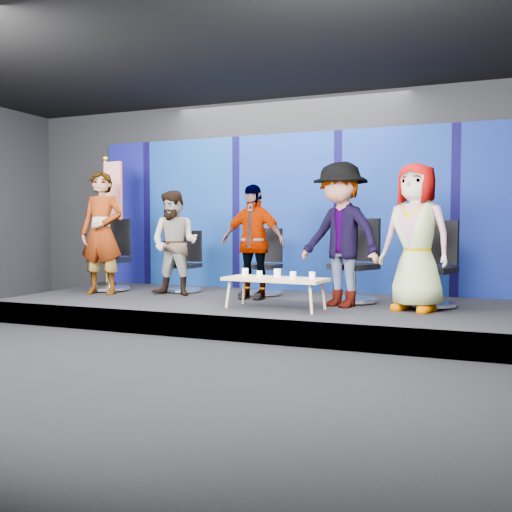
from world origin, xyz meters
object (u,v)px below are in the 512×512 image
object	(u,v)px
chair_e	(434,278)
flag_stand	(110,218)
chair_a	(111,267)
panelist_e	(416,237)
mug_d	(293,275)
mug_e	(312,275)
mug_c	(277,273)
panelist_c	(252,242)
panelist_a	(102,233)
chair_b	(185,272)
chair_c	(265,273)
panelist_d	(340,235)
mug_b	(259,274)
mug_a	(245,272)
panelist_b	(175,243)
coffee_table	(275,280)
chair_d	(356,275)

from	to	relation	value
chair_e	flag_stand	bearing A→B (deg)	-163.55
chair_e	flag_stand	distance (m)	5.39
chair_a	chair_e	bearing A→B (deg)	-7.39
flag_stand	panelist_e	bearing A→B (deg)	-0.54
mug_d	mug_e	distance (m)	0.24
chair_a	mug_c	distance (m)	3.38
panelist_c	panelist_a	bearing A→B (deg)	-169.01
mug_c	chair_a	bearing A→B (deg)	164.14
chair_b	mug_e	size ratio (longest dim) A/B	11.01
mug_d	chair_c	bearing A→B (deg)	122.75
mug_c	flag_stand	distance (m)	3.71
chair_b	panelist_a	bearing A→B (deg)	-145.85
chair_b	mug_c	distance (m)	2.36
chair_b	panelist_d	bearing A→B (deg)	-17.42
chair_e	mug_b	xyz separation A→B (m)	(-2.10, -0.99, 0.07)
chair_b	panelist_d	distance (m)	2.91
chair_b	mug_a	xyz separation A→B (m)	(1.55, -1.17, 0.13)
chair_a	panelist_b	xyz separation A→B (m)	(1.32, -0.20, 0.42)
coffee_table	mug_d	world-z (taller)	mug_d
coffee_table	flag_stand	size ratio (longest dim) A/B	0.60
mug_c	flag_stand	xyz separation A→B (m)	(-3.44, 1.18, 0.75)
chair_a	flag_stand	world-z (taller)	flag_stand
panelist_d	panelist_e	bearing A→B (deg)	23.72
chair_a	chair_b	distance (m)	1.27
panelist_d	mug_e	xyz separation A→B (m)	(-0.23, -0.51, -0.50)
panelist_c	panelist_d	xyz separation A→B (m)	(1.39, -0.35, 0.11)
mug_b	mug_e	xyz separation A→B (m)	(0.70, 0.02, 0.00)
chair_a	mug_a	world-z (taller)	chair_a
mug_a	chair_e	bearing A→B (deg)	20.30
chair_b	panelist_d	world-z (taller)	panelist_d
chair_e	mug_d	size ratio (longest dim) A/B	12.24
mug_a	panelist_d	bearing A→B (deg)	19.15
panelist_b	mug_a	bearing A→B (deg)	-26.80
coffee_table	mug_a	distance (m)	0.48
chair_b	panelist_e	bearing A→B (deg)	-13.75
mug_d	panelist_b	bearing A→B (deg)	158.61
flag_stand	mug_b	bearing A→B (deg)	-13.57
mug_b	mug_d	size ratio (longest dim) A/B	0.90
panelist_e	mug_c	bearing A→B (deg)	-146.24
panelist_b	mug_a	xyz separation A→B (m)	(1.46, -0.68, -0.35)
panelist_e	mug_d	distance (m)	1.61
panelist_c	flag_stand	distance (m)	2.82
chair_a	mug_e	size ratio (longest dim) A/B	13.11
panelist_b	mug_a	distance (m)	1.65
flag_stand	chair_b	bearing A→B (deg)	9.15
chair_a	mug_b	size ratio (longest dim) A/B	14.11
panelist_c	coffee_table	size ratio (longest dim) A/B	1.24
chair_d	coffee_table	distance (m)	1.31
panelist_a	panelist_b	bearing A→B (deg)	6.27
panelist_e	mug_a	xyz separation A→B (m)	(-2.16, -0.39, -0.47)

